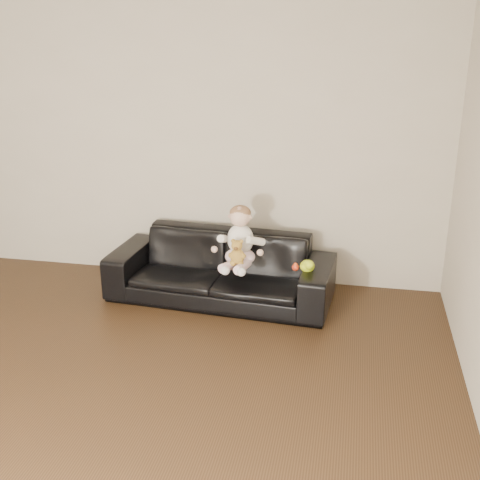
% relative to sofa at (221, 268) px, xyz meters
% --- Properties ---
extents(floor, '(5.50, 5.50, 0.00)m').
position_rel_sofa_xyz_m(floor, '(-0.55, -2.25, -0.29)').
color(floor, '#382413').
rests_on(floor, ground).
extents(wall_back, '(5.00, 0.00, 5.00)m').
position_rel_sofa_xyz_m(wall_back, '(-0.55, 0.50, 1.01)').
color(wall_back, '#BDB39F').
rests_on(wall_back, ground).
extents(sofa, '(2.01, 0.91, 0.57)m').
position_rel_sofa_xyz_m(sofa, '(0.00, 0.00, 0.00)').
color(sofa, black).
rests_on(sofa, floor).
extents(baby, '(0.40, 0.48, 0.52)m').
position_rel_sofa_xyz_m(baby, '(0.19, -0.11, 0.32)').
color(baby, silver).
rests_on(baby, sofa).
extents(teddy_bear, '(0.13, 0.13, 0.22)m').
position_rel_sofa_xyz_m(teddy_bear, '(0.20, -0.27, 0.26)').
color(teddy_bear, '#A57D2F').
rests_on(teddy_bear, sofa).
extents(toy_green, '(0.13, 0.15, 0.10)m').
position_rel_sofa_xyz_m(toy_green, '(0.77, -0.15, 0.14)').
color(toy_green, '#C7E81B').
rests_on(toy_green, sofa).
extents(toy_rattle, '(0.07, 0.07, 0.06)m').
position_rel_sofa_xyz_m(toy_rattle, '(0.68, -0.15, 0.12)').
color(toy_rattle, red).
rests_on(toy_rattle, sofa).
extents(toy_blue_disc, '(0.14, 0.14, 0.01)m').
position_rel_sofa_xyz_m(toy_blue_disc, '(0.80, -0.15, 0.10)').
color(toy_blue_disc, '#198DCF').
rests_on(toy_blue_disc, sofa).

